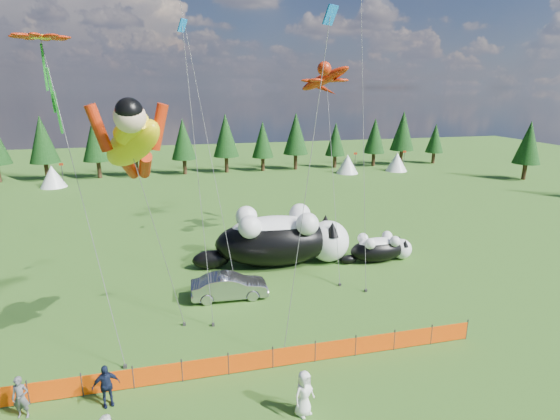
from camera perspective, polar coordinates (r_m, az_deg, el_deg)
The scene contains 16 objects.
ground at distance 23.36m, azimuth -5.12°, elevation -16.01°, with size 160.00×160.00×0.00m, color #15390A.
safety_fence at distance 20.60m, azimuth -3.83°, elevation -19.12°, with size 22.06×0.06×1.10m.
tree_line at distance 65.29m, azimuth -11.23°, elevation 8.13°, with size 90.00×4.00×8.00m, color black, non-canonical shape.
festival_tents at distance 62.21m, azimuth -0.67°, elevation 5.64°, with size 50.00×3.20×2.80m, color white, non-canonical shape.
cat_large at distance 31.09m, azimuth 0.20°, elevation -3.69°, with size 11.29×4.50×4.08m.
cat_small at distance 32.79m, azimuth 13.01°, elevation -4.88°, with size 5.57×2.02×2.01m.
car at distance 26.74m, azimuth -6.62°, elevation -9.88°, with size 1.60×4.58×1.51m, color #A3A3A8.
spectator_a at distance 20.62m, azimuth -30.78°, elevation -20.30°, with size 0.63×0.42×1.74m, color #535357.
spectator_c at distance 19.81m, azimuth -21.78°, elevation -20.53°, with size 1.06×0.54×1.80m, color #131B34.
spectator_e at distance 18.18m, azimuth 3.15°, elevation -22.81°, with size 0.92×0.60×1.88m, color white.
superhero_kite at distance 20.22m, azimuth -18.76°, elevation 8.19°, with size 6.52×6.64×12.28m.
gecko_kite at distance 35.18m, azimuth 5.85°, elevation 16.67°, with size 6.40×13.00×15.85m.
flower_kite at distance 22.89m, azimuth -28.76°, elevation 18.76°, with size 3.95×5.27×14.97m.
diamond_kite_a at distance 24.02m, azimuth -12.36°, elevation 20.11°, with size 1.06×3.64×15.96m.
diamond_kite_c at distance 19.79m, azimuth 6.34°, elevation 22.34°, with size 2.89×1.60×15.97m.
diamond_kite_d at distance 31.70m, azimuth -12.89°, elevation 24.91°, with size 2.95×7.32×19.70m.
Camera 1 is at (-2.71, -19.71, 12.25)m, focal length 28.00 mm.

